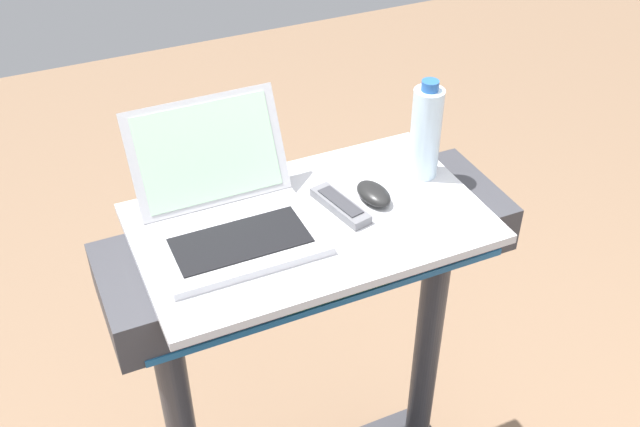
% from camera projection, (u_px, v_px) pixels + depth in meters
% --- Properties ---
extents(desk_board, '(0.73, 0.45, 0.02)m').
position_uv_depth(desk_board, '(310.00, 223.00, 1.60)').
color(desk_board, silver).
rests_on(desk_board, treadmill_base).
extents(laptop, '(0.33, 0.34, 0.23)m').
position_uv_depth(laptop, '(228.00, 210.00, 1.54)').
color(laptop, '#B7B7BC').
rests_on(laptop, desk_board).
extents(computer_mouse, '(0.07, 0.11, 0.03)m').
position_uv_depth(computer_mouse, '(374.00, 194.00, 1.63)').
color(computer_mouse, black).
rests_on(computer_mouse, desk_board).
extents(water_bottle, '(0.07, 0.07, 0.24)m').
position_uv_depth(water_bottle, '(426.00, 132.00, 1.66)').
color(water_bottle, silver).
rests_on(water_bottle, desk_board).
extents(tv_remote, '(0.08, 0.17, 0.02)m').
position_uv_depth(tv_remote, '(340.00, 205.00, 1.61)').
color(tv_remote, slate).
rests_on(tv_remote, desk_board).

